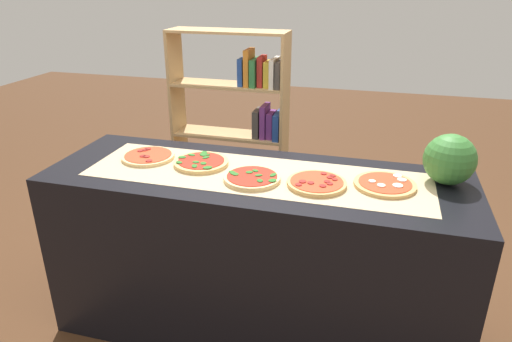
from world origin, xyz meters
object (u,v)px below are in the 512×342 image
Objects in this scene: pizza_spinach_1 at (201,162)px; pizza_mozzarella_4 at (385,184)px; pizza_spinach_2 at (252,178)px; pizza_pepperoni_3 at (317,183)px; watermelon at (450,159)px; pizza_pepperoni_0 at (148,156)px; bookshelf at (245,132)px.

pizza_spinach_1 is 0.99× the size of pizza_mozzarella_4.
pizza_spinach_2 is (0.31, -0.12, -0.00)m from pizza_spinach_1.
pizza_pepperoni_3 is (0.31, 0.02, -0.00)m from pizza_spinach_2.
pizza_spinach_2 is at bearing -21.12° from pizza_spinach_1.
pizza_spinach_2 reaches higher than pizza_pepperoni_3.
pizza_pepperoni_3 is 1.16× the size of watermelon.
pizza_spinach_1 and pizza_spinach_2 have the same top height.
pizza_spinach_2 is (0.62, -0.13, 0.00)m from pizza_pepperoni_0.
watermelon reaches higher than pizza_pepperoni_3.
pizza_pepperoni_3 is at bearing -161.60° from watermelon.
pizza_pepperoni_3 is at bearing -166.09° from pizza_mozzarella_4.
pizza_pepperoni_0 is 0.94m from pizza_pepperoni_3.
pizza_spinach_2 is 1.22m from bookshelf.
pizza_spinach_1 is 1.18× the size of watermelon.
bookshelf reaches higher than watermelon.
pizza_spinach_1 is 1.03× the size of pizza_spinach_2.
pizza_mozzarella_4 is (0.93, -0.02, -0.00)m from pizza_spinach_1.
pizza_spinach_2 is at bearing -170.91° from pizza_mozzarella_4.
pizza_mozzarella_4 is 1.46m from bookshelf.
pizza_spinach_2 reaches higher than pizza_pepperoni_0.
pizza_spinach_1 is at bearing 171.06° from pizza_pepperoni_3.
pizza_pepperoni_3 reaches higher than pizza_mozzarella_4.
bookshelf is at bearing 121.59° from pizza_pepperoni_3.
pizza_spinach_2 is 0.93m from watermelon.
pizza_spinach_2 is at bearing -11.75° from pizza_pepperoni_0.
pizza_pepperoni_0 is at bearing 173.46° from pizza_pepperoni_3.
watermelon is (1.52, 0.09, 0.11)m from pizza_pepperoni_0.
pizza_mozzarella_4 is (0.62, 0.10, -0.00)m from pizza_spinach_2.
pizza_pepperoni_0 is 1.00× the size of pizza_pepperoni_3.
pizza_pepperoni_0 is 0.63m from pizza_spinach_2.
pizza_pepperoni_3 is 0.19× the size of bookshelf.
pizza_spinach_2 reaches higher than pizza_mozzarella_4.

